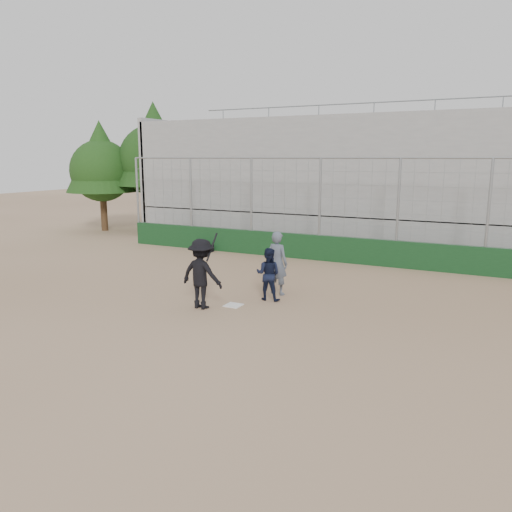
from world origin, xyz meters
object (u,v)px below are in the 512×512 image
at_px(catcher_crouched, 268,283).
at_px(umpire, 277,266).
at_px(batter_at_plate, 201,274).
at_px(equipment_bag, 205,248).

distance_m(catcher_crouched, umpire, 0.79).
xyz_separation_m(batter_at_plate, umpire, (1.25, 2.18, -0.09)).
distance_m(batter_at_plate, equipment_bag, 8.37).
relative_size(catcher_crouched, equipment_bag, 1.45).
height_order(umpire, equipment_bag, umpire).
distance_m(batter_at_plate, umpire, 2.52).
xyz_separation_m(catcher_crouched, equipment_bag, (-5.65, 5.63, -0.36)).
bearing_deg(batter_at_plate, catcher_crouched, 48.65).
bearing_deg(batter_at_plate, umpire, 60.10).
height_order(catcher_crouched, equipment_bag, catcher_crouched).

